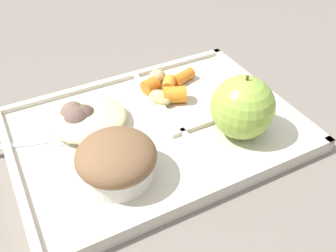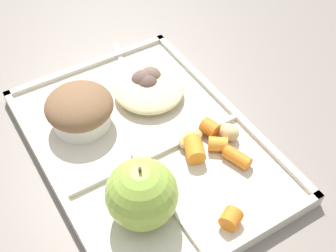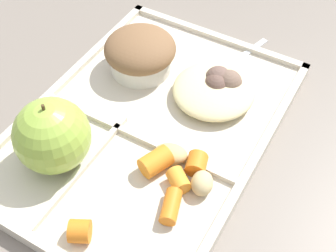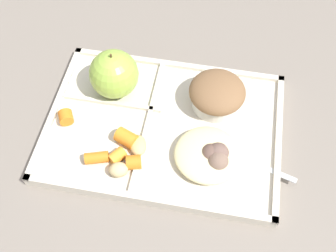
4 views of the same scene
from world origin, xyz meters
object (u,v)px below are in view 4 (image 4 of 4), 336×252
object	(u,v)px
lunch_tray	(163,128)
bran_muffin	(217,94)
plastic_fork	(245,160)
green_apple	(114,74)

from	to	relation	value
lunch_tray	bran_muffin	distance (m)	0.11
plastic_fork	green_apple	bearing A→B (deg)	156.79
green_apple	plastic_fork	size ratio (longest dim) A/B	0.64
lunch_tray	green_apple	xyz separation A→B (m)	(-0.10, 0.06, 0.05)
lunch_tray	green_apple	size ratio (longest dim) A/B	4.30
lunch_tray	plastic_fork	xyz separation A→B (m)	(0.14, -0.04, 0.01)
lunch_tray	plastic_fork	world-z (taller)	lunch_tray
green_apple	bran_muffin	xyz separation A→B (m)	(0.18, -0.00, -0.01)
bran_muffin	lunch_tray	bearing A→B (deg)	-142.91
lunch_tray	green_apple	world-z (taller)	green_apple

